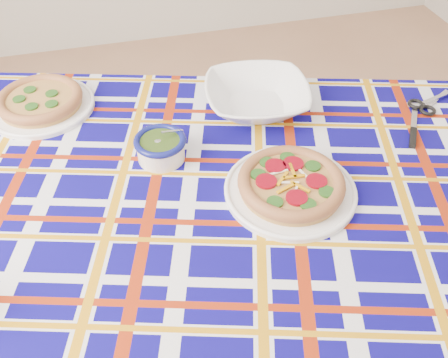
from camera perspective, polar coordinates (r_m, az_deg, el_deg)
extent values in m
plane|color=#A37354|center=(2.01, 2.60, -10.19)|extent=(4.00, 4.00, 0.00)
cube|color=brown|center=(1.23, 0.06, -2.14)|extent=(1.84, 1.44, 0.04)
cylinder|color=brown|center=(1.97, -21.80, -0.03)|extent=(0.06, 0.06, 0.72)
cylinder|color=brown|center=(1.95, 23.12, -1.06)|extent=(0.06, 0.06, 0.72)
imported|color=white|center=(1.46, 3.77, 9.34)|extent=(0.34, 0.34, 0.07)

